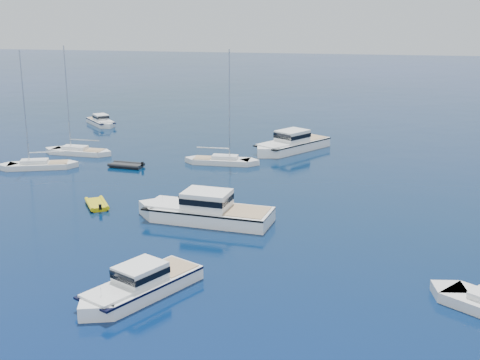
{
  "coord_description": "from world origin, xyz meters",
  "views": [
    {
      "loc": [
        8.04,
        -29.54,
        17.82
      ],
      "look_at": [
        -2.44,
        25.31,
        2.2
      ],
      "focal_mm": 47.99,
      "sensor_mm": 36.0,
      "label": 1
    }
  ],
  "objects": [
    {
      "name": "ground",
      "position": [
        0.0,
        0.0,
        0.0
      ],
      "size": [
        400.0,
        400.0,
        0.0
      ],
      "primitive_type": "plane",
      "color": "#091A57",
      "rests_on": "ground"
    },
    {
      "name": "motor_cruiser_left",
      "position": [
        -5.1,
        5.4,
        0.0
      ],
      "size": [
        7.24,
        10.08,
        2.58
      ],
      "primitive_type": null,
      "rotation": [
        0.0,
        0.0,
        2.65
      ],
      "color": "white",
      "rests_on": "ground"
    },
    {
      "name": "motor_cruiser_centre",
      "position": [
        -4.5,
        20.03,
        0.0
      ],
      "size": [
        13.0,
        5.35,
        3.32
      ],
      "primitive_type": null,
      "rotation": [
        0.0,
        0.0,
        1.45
      ],
      "color": "white",
      "rests_on": "ground"
    },
    {
      "name": "motor_cruiser_distant",
      "position": [
        -0.31,
        47.49,
        0.0
      ],
      "size": [
        10.08,
        12.25,
        3.23
      ],
      "primitive_type": null,
      "rotation": [
        0.0,
        0.0,
        2.54
      ],
      "color": "white",
      "rests_on": "ground"
    },
    {
      "name": "motor_cruiser_horizon",
      "position": [
        -29.95,
        59.13,
        0.0
      ],
      "size": [
        6.94,
        7.33,
        2.03
      ],
      "primitive_type": null,
      "rotation": [
        0.0,
        0.0,
        3.88
      ],
      "color": "white",
      "rests_on": "ground"
    },
    {
      "name": "sailboat_mid_l",
      "position": [
        -26.74,
        33.61,
        0.0
      ],
      "size": [
        9.37,
        5.24,
        13.37
      ],
      "primitive_type": null,
      "rotation": [
        0.0,
        0.0,
        1.91
      ],
      "color": "silver",
      "rests_on": "ground"
    },
    {
      "name": "sailboat_centre",
      "position": [
        -7.24,
        39.43,
        0.0
      ],
      "size": [
        9.08,
        2.49,
        13.3
      ],
      "primitive_type": null,
      "rotation": [
        0.0,
        0.0,
        4.73
      ],
      "color": "silver",
      "rests_on": "ground"
    },
    {
      "name": "sailboat_far_l",
      "position": [
        -25.31,
        40.77,
        0.0
      ],
      "size": [
        9.21,
        2.89,
        13.35
      ],
      "primitive_type": null,
      "rotation": [
        0.0,
        0.0,
        1.51
      ],
      "color": "white",
      "rests_on": "ground"
    },
    {
      "name": "tender_yellow",
      "position": [
        -14.91,
        21.93,
        0.0
      ],
      "size": [
        3.69,
        4.21,
        0.95
      ],
      "primitive_type": null,
      "rotation": [
        0.0,
        0.0,
        0.56
      ],
      "color": "#C6B70B",
      "rests_on": "ground"
    },
    {
      "name": "tender_grey_far",
      "position": [
        -17.35,
        35.9,
        0.0
      ],
      "size": [
        4.18,
        2.57,
        0.95
      ],
      "primitive_type": null,
      "rotation": [
        0.0,
        0.0,
        1.46
      ],
      "color": "black",
      "rests_on": "ground"
    }
  ]
}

